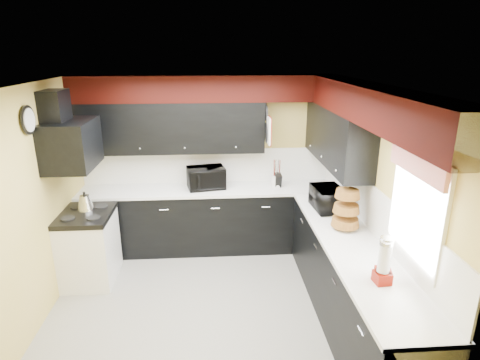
# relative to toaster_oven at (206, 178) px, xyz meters

# --- Properties ---
(ground) EXTENTS (3.60, 3.60, 0.00)m
(ground) POSITION_rel_toaster_oven_xyz_m (0.02, -1.52, -1.09)
(ground) COLOR gray
(ground) RESTS_ON ground
(wall_back) EXTENTS (3.60, 0.06, 2.50)m
(wall_back) POSITION_rel_toaster_oven_xyz_m (0.02, 0.28, 0.16)
(wall_back) COLOR #E0C666
(wall_back) RESTS_ON ground
(wall_right) EXTENTS (0.06, 3.60, 2.50)m
(wall_right) POSITION_rel_toaster_oven_xyz_m (1.82, -1.52, 0.16)
(wall_right) COLOR #E0C666
(wall_right) RESTS_ON ground
(wall_left) EXTENTS (0.06, 3.60, 2.50)m
(wall_left) POSITION_rel_toaster_oven_xyz_m (-1.78, -1.52, 0.16)
(wall_left) COLOR #E0C666
(wall_left) RESTS_ON ground
(ceiling) EXTENTS (3.60, 3.60, 0.06)m
(ceiling) POSITION_rel_toaster_oven_xyz_m (0.02, -1.52, 1.41)
(ceiling) COLOR white
(ceiling) RESTS_ON wall_back
(cab_back) EXTENTS (3.60, 0.60, 0.90)m
(cab_back) POSITION_rel_toaster_oven_xyz_m (0.02, -0.02, -0.64)
(cab_back) COLOR black
(cab_back) RESTS_ON ground
(cab_right) EXTENTS (0.60, 3.00, 0.90)m
(cab_right) POSITION_rel_toaster_oven_xyz_m (1.52, -1.82, -0.64)
(cab_right) COLOR black
(cab_right) RESTS_ON ground
(counter_back) EXTENTS (3.62, 0.64, 0.04)m
(counter_back) POSITION_rel_toaster_oven_xyz_m (0.02, -0.02, -0.17)
(counter_back) COLOR white
(counter_back) RESTS_ON cab_back
(counter_right) EXTENTS (0.64, 3.02, 0.04)m
(counter_right) POSITION_rel_toaster_oven_xyz_m (1.52, -1.82, -0.17)
(counter_right) COLOR white
(counter_right) RESTS_ON cab_right
(splash_back) EXTENTS (3.60, 0.02, 0.50)m
(splash_back) POSITION_rel_toaster_oven_xyz_m (0.02, 0.27, 0.10)
(splash_back) COLOR white
(splash_back) RESTS_ON counter_back
(splash_right) EXTENTS (0.02, 3.60, 0.50)m
(splash_right) POSITION_rel_toaster_oven_xyz_m (1.81, -1.52, 0.10)
(splash_right) COLOR white
(splash_right) RESTS_ON counter_right
(upper_back) EXTENTS (2.60, 0.35, 0.70)m
(upper_back) POSITION_rel_toaster_oven_xyz_m (-0.48, 0.10, 0.71)
(upper_back) COLOR black
(upper_back) RESTS_ON wall_back
(upper_right) EXTENTS (0.35, 1.80, 0.70)m
(upper_right) POSITION_rel_toaster_oven_xyz_m (1.64, -0.62, 0.71)
(upper_right) COLOR black
(upper_right) RESTS_ON wall_right
(soffit_back) EXTENTS (3.60, 0.36, 0.35)m
(soffit_back) POSITION_rel_toaster_oven_xyz_m (0.02, 0.10, 1.24)
(soffit_back) COLOR black
(soffit_back) RESTS_ON wall_back
(soffit_right) EXTENTS (0.36, 3.24, 0.35)m
(soffit_right) POSITION_rel_toaster_oven_xyz_m (1.64, -1.70, 1.24)
(soffit_right) COLOR black
(soffit_right) RESTS_ON wall_right
(stove) EXTENTS (0.60, 0.75, 0.86)m
(stove) POSITION_rel_toaster_oven_xyz_m (-1.48, -0.77, -0.66)
(stove) COLOR white
(stove) RESTS_ON ground
(cooktop) EXTENTS (0.62, 0.77, 0.06)m
(cooktop) POSITION_rel_toaster_oven_xyz_m (-1.48, -0.77, -0.20)
(cooktop) COLOR black
(cooktop) RESTS_ON stove
(hood) EXTENTS (0.50, 0.78, 0.55)m
(hood) POSITION_rel_toaster_oven_xyz_m (-1.53, -0.77, 0.69)
(hood) COLOR black
(hood) RESTS_ON wall_left
(hood_duct) EXTENTS (0.24, 0.40, 0.40)m
(hood_duct) POSITION_rel_toaster_oven_xyz_m (-1.66, -0.77, 1.11)
(hood_duct) COLOR black
(hood_duct) RESTS_ON wall_left
(window) EXTENTS (0.03, 0.86, 0.96)m
(window) POSITION_rel_toaster_oven_xyz_m (1.80, -2.42, 0.46)
(window) COLOR white
(window) RESTS_ON wall_right
(valance) EXTENTS (0.04, 0.88, 0.20)m
(valance) POSITION_rel_toaster_oven_xyz_m (1.75, -2.42, 0.86)
(valance) COLOR red
(valance) RESTS_ON wall_right
(pan_top) EXTENTS (0.03, 0.22, 0.40)m
(pan_top) POSITION_rel_toaster_oven_xyz_m (0.84, 0.03, 0.91)
(pan_top) COLOR black
(pan_top) RESTS_ON upper_back
(pan_mid) EXTENTS (0.03, 0.28, 0.46)m
(pan_mid) POSITION_rel_toaster_oven_xyz_m (0.84, -0.10, 0.66)
(pan_mid) COLOR black
(pan_mid) RESTS_ON upper_back
(pan_low) EXTENTS (0.03, 0.24, 0.42)m
(pan_low) POSITION_rel_toaster_oven_xyz_m (0.84, 0.16, 0.63)
(pan_low) COLOR black
(pan_low) RESTS_ON upper_back
(cut_board) EXTENTS (0.03, 0.26, 0.35)m
(cut_board) POSITION_rel_toaster_oven_xyz_m (0.85, -0.22, 0.71)
(cut_board) COLOR white
(cut_board) RESTS_ON upper_back
(baskets) EXTENTS (0.27, 0.27, 0.50)m
(baskets) POSITION_rel_toaster_oven_xyz_m (1.54, -1.47, 0.09)
(baskets) COLOR brown
(baskets) RESTS_ON upper_right
(clock) EXTENTS (0.03, 0.30, 0.30)m
(clock) POSITION_rel_toaster_oven_xyz_m (-1.75, -1.27, 1.06)
(clock) COLOR black
(clock) RESTS_ON wall_left
(deco_plate) EXTENTS (0.03, 0.24, 0.24)m
(deco_plate) POSITION_rel_toaster_oven_xyz_m (1.79, -1.87, 1.16)
(deco_plate) COLOR white
(deco_plate) RESTS_ON wall_right
(toaster_oven) EXTENTS (0.59, 0.52, 0.30)m
(toaster_oven) POSITION_rel_toaster_oven_xyz_m (0.00, 0.00, 0.00)
(toaster_oven) COLOR black
(toaster_oven) RESTS_ON counter_back
(microwave) EXTENTS (0.37, 0.52, 0.28)m
(microwave) POSITION_rel_toaster_oven_xyz_m (1.50, -0.90, -0.01)
(microwave) COLOR black
(microwave) RESTS_ON counter_right
(utensil_crock) EXTENTS (0.18, 0.18, 0.17)m
(utensil_crock) POSITION_rel_toaster_oven_xyz_m (1.01, -0.02, -0.07)
(utensil_crock) COLOR silver
(utensil_crock) RESTS_ON counter_back
(knife_block) EXTENTS (0.10, 0.13, 0.20)m
(knife_block) POSITION_rel_toaster_oven_xyz_m (1.02, -0.04, -0.05)
(knife_block) COLOR black
(knife_block) RESTS_ON counter_back
(kettle) EXTENTS (0.25, 0.25, 0.18)m
(kettle) POSITION_rel_toaster_oven_xyz_m (-1.50, -0.66, -0.08)
(kettle) COLOR #B9B9BD
(kettle) RESTS_ON cooktop
(dispenser_a) EXTENTS (0.17, 0.17, 0.37)m
(dispenser_a) POSITION_rel_toaster_oven_xyz_m (1.53, -2.52, 0.03)
(dispenser_a) COLOR #5E0C12
(dispenser_a) RESTS_ON counter_right
(dispenser_b) EXTENTS (0.14, 0.14, 0.35)m
(dispenser_b) POSITION_rel_toaster_oven_xyz_m (1.51, -2.56, 0.03)
(dispenser_b) COLOR #580B03
(dispenser_b) RESTS_ON counter_right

